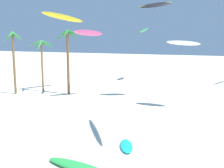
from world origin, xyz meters
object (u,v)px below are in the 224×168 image
object	(u,v)px
palm_tree_2	(41,50)
flying_kite_1	(144,30)
flying_kite_6	(183,43)
flying_kite_3	(88,33)
flying_kite_0	(63,17)
flying_kite_4	(156,5)
palm_tree_0	(13,45)
grounded_kite_1	(78,167)
palm_tree_1	(68,44)
grounded_kite_0	(126,146)

from	to	relation	value
palm_tree_2	flying_kite_1	size ratio (longest dim) A/B	0.76
flying_kite_1	flying_kite_6	distance (m)	25.00
palm_tree_2	flying_kite_3	size ratio (longest dim) A/B	0.83
flying_kite_0	flying_kite_1	world-z (taller)	flying_kite_0
flying_kite_1	flying_kite_3	world-z (taller)	flying_kite_1
palm_tree_2	flying_kite_6	xyz separation A→B (m)	(24.81, -3.27, 1.42)
flying_kite_3	flying_kite_4	distance (m)	11.28
palm_tree_0	grounded_kite_1	size ratio (longest dim) A/B	1.83
palm_tree_1	flying_kite_6	bearing A→B (deg)	-8.25
flying_kite_1	grounded_kite_1	distance (m)	45.69
palm_tree_1	palm_tree_2	xyz separation A→B (m)	(-5.60, 0.48, -1.06)
palm_tree_0	flying_kite_4	bearing A→B (deg)	12.16
palm_tree_0	palm_tree_2	xyz separation A→B (m)	(3.19, 3.49, -0.83)
flying_kite_6	palm_tree_0	bearing A→B (deg)	-179.54
flying_kite_4	grounded_kite_1	size ratio (longest dim) A/B	2.65
flying_kite_1	flying_kite_0	bearing A→B (deg)	-125.05
palm_tree_1	flying_kite_1	bearing A→B (deg)	67.27
palm_tree_2	flying_kite_4	xyz separation A→B (m)	(19.93, 1.49, 7.06)
flying_kite_0	flying_kite_3	world-z (taller)	flying_kite_0
palm_tree_0	palm_tree_2	bearing A→B (deg)	47.59
flying_kite_0	grounded_kite_1	xyz separation A→B (m)	(17.19, -28.13, -13.04)
palm_tree_0	flying_kite_1	world-z (taller)	flying_kite_1
flying_kite_3	palm_tree_2	bearing A→B (deg)	171.43
palm_tree_0	grounded_kite_1	distance (m)	32.51
palm_tree_0	flying_kite_6	bearing A→B (deg)	0.46
palm_tree_2	flying_kite_3	distance (m)	10.41
flying_kite_1	grounded_kite_0	size ratio (longest dim) A/B	3.47
flying_kite_4	grounded_kite_0	world-z (taller)	flying_kite_4
palm_tree_1	flying_kite_6	xyz separation A→B (m)	(19.21, -2.79, 0.36)
grounded_kite_0	grounded_kite_1	xyz separation A→B (m)	(-2.10, -5.27, 0.06)
flying_kite_0	grounded_kite_1	world-z (taller)	flying_kite_0
flying_kite_1	flying_kite_4	bearing A→B (deg)	-70.74
palm_tree_2	flying_kite_1	world-z (taller)	flying_kite_1
flying_kite_1	flying_kite_6	bearing A→B (deg)	-63.74
flying_kite_0	flying_kite_3	distance (m)	9.09
palm_tree_0	flying_kite_3	distance (m)	13.39
flying_kite_1	grounded_kite_1	world-z (taller)	flying_kite_1
flying_kite_0	grounded_kite_0	distance (m)	32.66
flying_kite_4	grounded_kite_1	distance (m)	30.04
palm_tree_2	flying_kite_6	bearing A→B (deg)	-7.50
palm_tree_0	grounded_kite_1	xyz separation A→B (m)	(23.08, -21.39, -8.16)
flying_kite_0	grounded_kite_1	size ratio (longest dim) A/B	2.47
grounded_kite_0	grounded_kite_1	size ratio (longest dim) A/B	0.60
flying_kite_3	grounded_kite_0	size ratio (longest dim) A/B	3.21
palm_tree_1	grounded_kite_0	xyz separation A→B (m)	(16.39, -19.13, -8.44)
palm_tree_2	flying_kite_3	xyz separation A→B (m)	(9.90, -1.49, 2.84)
grounded_kite_0	grounded_kite_1	bearing A→B (deg)	-111.75
flying_kite_6	grounded_kite_0	distance (m)	18.78
palm_tree_1	grounded_kite_0	distance (m)	26.57
palm_tree_0	palm_tree_2	world-z (taller)	palm_tree_0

